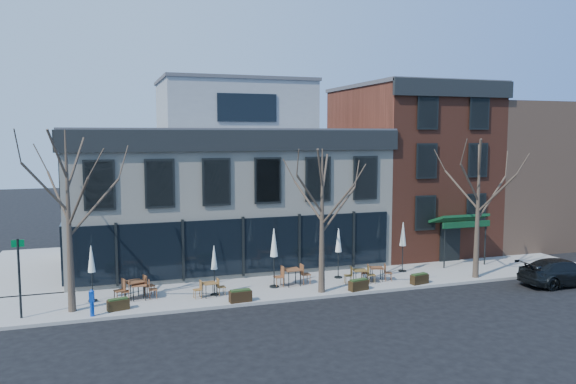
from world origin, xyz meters
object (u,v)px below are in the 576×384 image
object	(u,v)px
call_box	(92,302)
cafe_set_0	(134,288)
umbrella_0	(91,262)
parked_sedan	(563,272)

from	to	relation	value
call_box	cafe_set_0	world-z (taller)	call_box
call_box	cafe_set_0	distance (m)	2.81
umbrella_0	call_box	bearing A→B (deg)	-89.97
parked_sedan	call_box	distance (m)	23.42
umbrella_0	parked_sedan	bearing A→B (deg)	-10.43
call_box	umbrella_0	bearing A→B (deg)	90.03
parked_sedan	call_box	bearing A→B (deg)	87.82
cafe_set_0	umbrella_0	world-z (taller)	umbrella_0
call_box	parked_sedan	bearing A→B (deg)	-4.94
umbrella_0	cafe_set_0	bearing A→B (deg)	-5.75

